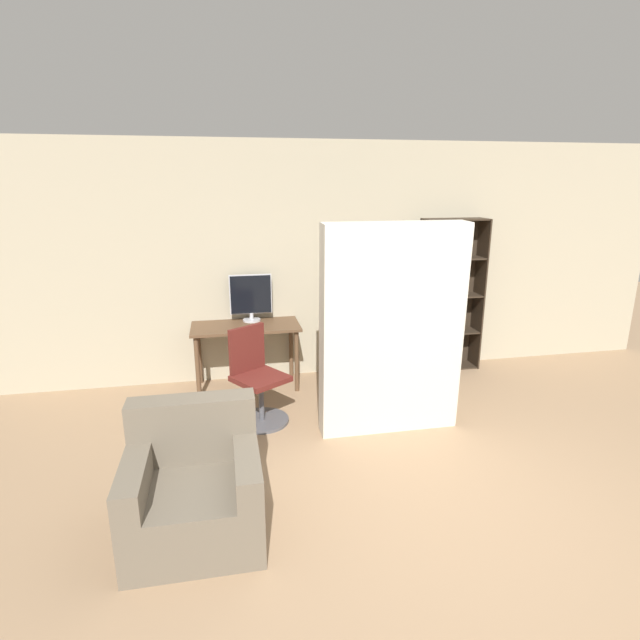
# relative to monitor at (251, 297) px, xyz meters

# --- Properties ---
(ground_plane) EXTENTS (16.00, 16.00, 0.00)m
(ground_plane) POSITION_rel_monitor_xyz_m (1.16, -2.91, -1.01)
(ground_plane) COLOR #937556
(wall_back) EXTENTS (8.00, 0.06, 2.70)m
(wall_back) POSITION_rel_monitor_xyz_m (1.16, 0.15, 0.34)
(wall_back) COLOR tan
(wall_back) RESTS_ON ground
(desk) EXTENTS (1.18, 0.56, 0.73)m
(desk) POSITION_rel_monitor_xyz_m (-0.08, -0.16, -0.39)
(desk) COLOR brown
(desk) RESTS_ON ground
(monitor) EXTENTS (0.47, 0.20, 0.53)m
(monitor) POSITION_rel_monitor_xyz_m (0.00, 0.00, 0.00)
(monitor) COLOR #B7B7BC
(monitor) RESTS_ON desk
(office_chair) EXTENTS (0.61, 0.61, 0.93)m
(office_chair) POSITION_rel_monitor_xyz_m (-0.02, -1.02, -0.63)
(office_chair) COLOR #4C4C51
(office_chair) RESTS_ON ground
(bookshelf) EXTENTS (0.76, 0.30, 1.84)m
(bookshelf) POSITION_rel_monitor_xyz_m (2.29, -0.00, -0.09)
(bookshelf) COLOR #2D2319
(bookshelf) RESTS_ON ground
(mattress_near) EXTENTS (1.29, 0.28, 1.93)m
(mattress_near) POSITION_rel_monitor_xyz_m (1.17, -1.42, -0.05)
(mattress_near) COLOR beige
(mattress_near) RESTS_ON ground
(armchair) EXTENTS (0.85, 0.80, 0.85)m
(armchair) POSITION_rel_monitor_xyz_m (-0.55, -2.53, -0.69)
(armchair) COLOR #665B4C
(armchair) RESTS_ON ground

